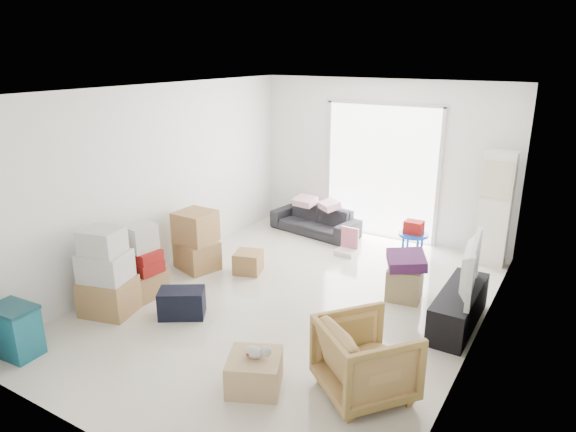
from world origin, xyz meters
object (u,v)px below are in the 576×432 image
at_px(storage_bins, 15,331).
at_px(wood_crate, 255,372).
at_px(sofa, 315,216).
at_px(kids_table, 413,232).
at_px(armchair, 366,355).
at_px(ac_tower, 495,209).
at_px(tv_console, 459,308).
at_px(ottoman, 405,283).
at_px(television, 461,285).

bearing_deg(storage_bins, wood_crate, 18.73).
distance_m(sofa, wood_crate, 4.53).
bearing_deg(kids_table, armchair, -78.84).
relative_size(ac_tower, tv_console, 1.29).
height_order(armchair, ottoman, armchair).
bearing_deg(ac_tower, wood_crate, -107.05).
relative_size(sofa, wood_crate, 3.21).
bearing_deg(armchair, kids_table, -40.33).
bearing_deg(tv_console, television, 0.00).
bearing_deg(ac_tower, sofa, -177.10).
xyz_separation_m(ac_tower, television, (0.05, -2.15, -0.35)).
bearing_deg(sofa, armchair, -46.60).
height_order(armchair, wood_crate, armchair).
bearing_deg(wood_crate, kids_table, 86.44).
relative_size(ottoman, wood_crate, 0.86).
xyz_separation_m(tv_console, storage_bins, (-3.90, -3.09, 0.06)).
bearing_deg(tv_console, kids_table, 122.74).
relative_size(tv_console, television, 1.23).
relative_size(ac_tower, armchair, 2.13).
relative_size(ac_tower, sofa, 1.08).
distance_m(tv_console, armchair, 1.83).
relative_size(television, wood_crate, 2.19).
xyz_separation_m(ac_tower, ottoman, (-0.73, -1.81, -0.66)).
bearing_deg(armchair, storage_bins, 59.43).
relative_size(armchair, kids_table, 1.36).
distance_m(sofa, ottoman, 2.78).
distance_m(kids_table, wood_crate, 4.04).
xyz_separation_m(ac_tower, sofa, (-2.96, -0.15, -0.56)).
xyz_separation_m(television, sofa, (-3.01, 2.00, -0.21)).
xyz_separation_m(ac_tower, armchair, (-0.40, -3.91, -0.46)).
bearing_deg(sofa, ottoman, -27.47).
bearing_deg(armchair, sofa, -17.22).
bearing_deg(kids_table, wood_crate, -93.56).
bearing_deg(kids_table, sofa, 173.40).
xyz_separation_m(television, kids_table, (-1.14, 1.78, -0.10)).
xyz_separation_m(armchair, kids_table, (-0.70, 3.55, 0.01)).
distance_m(tv_console, television, 0.30).
bearing_deg(ottoman, storage_bins, -132.30).
relative_size(armchair, ottoman, 1.91).
bearing_deg(television, ottoman, 59.33).
xyz_separation_m(sofa, storage_bins, (-0.89, -5.08, -0.03)).
bearing_deg(wood_crate, tv_console, 58.08).
distance_m(ottoman, kids_table, 1.50).
bearing_deg(armchair, wood_crate, 64.89).
relative_size(tv_console, storage_bins, 2.36).
bearing_deg(kids_table, ac_tower, 18.47).
height_order(tv_console, television, television).
xyz_separation_m(kids_table, wood_crate, (-0.25, -4.02, -0.26)).
height_order(sofa, kids_table, sofa).
bearing_deg(television, kids_table, 25.63).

